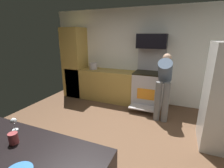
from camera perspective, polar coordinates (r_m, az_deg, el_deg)
name	(u,v)px	position (r m, az deg, el deg)	size (l,w,h in m)	color
ground_plane	(103,144)	(3.14, -3.07, -20.31)	(5.20, 4.80, 0.02)	brown
wall_back	(138,56)	(4.76, 9.03, 9.56)	(5.20, 0.12, 2.60)	white
lower_cabinet_run	(104,85)	(4.89, -2.73, -0.24)	(2.40, 0.60, 0.90)	#B28E42
cabinet_column	(75,63)	(5.25, -12.83, 7.26)	(0.60, 0.60, 2.10)	#B28E42
oven_range	(148,88)	(4.49, 12.62, -1.38)	(0.76, 0.96, 1.56)	#BCB6B7
microwave	(152,41)	(4.37, 13.89, 14.44)	(0.74, 0.38, 0.36)	black
person_cook	(164,82)	(3.78, 17.78, 0.71)	(0.31, 0.63, 1.48)	slate
wine_glass_near	(14,122)	(2.06, -31.26, -11.27)	(0.06, 0.06, 0.14)	silver
mug_coffee	(13,138)	(1.86, -31.35, -15.98)	(0.09, 0.09, 0.11)	#94393C
stock_pot	(93,66)	(4.92, -6.60, 6.32)	(0.24, 0.24, 0.19)	#BEB4BA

